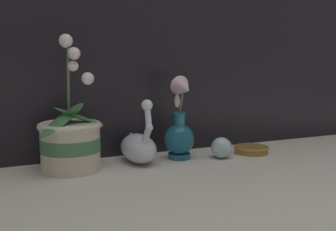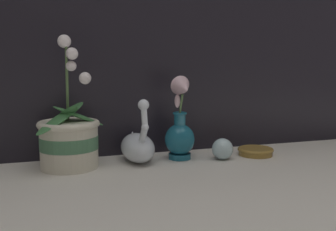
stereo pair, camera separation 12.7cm
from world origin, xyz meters
name	(u,v)px [view 1 (the left image)]	position (x,y,z in m)	size (l,w,h in m)	color
ground_plane	(182,168)	(0.00, 0.00, 0.00)	(2.80, 2.80, 0.00)	beige
orchid_potted_plant	(70,140)	(-0.31, 0.11, 0.09)	(0.21, 0.23, 0.40)	beige
swan_figurine	(138,146)	(-0.10, 0.12, 0.05)	(0.10, 0.21, 0.21)	silver
blue_vase	(180,129)	(0.04, 0.10, 0.10)	(0.10, 0.12, 0.27)	#195B75
glass_sphere	(221,148)	(0.17, 0.06, 0.04)	(0.07, 0.07, 0.07)	silver
amber_dish	(251,149)	(0.31, 0.08, 0.01)	(0.12, 0.12, 0.03)	olive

